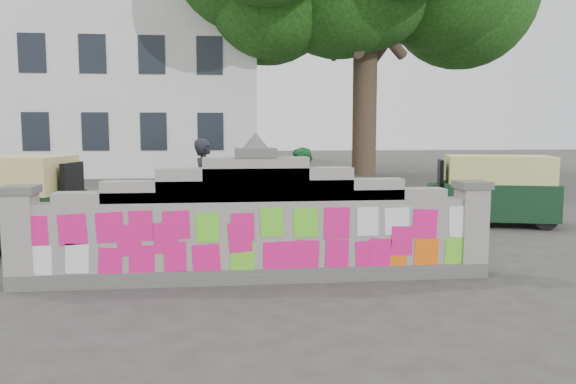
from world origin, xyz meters
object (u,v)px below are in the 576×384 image
pedestrian (302,193)px  rickshaw_right (494,189)px  cyclist_bike (206,220)px  cyclist_rider (206,201)px  rickshaw_left (4,201)px

pedestrian → rickshaw_right: bearing=77.3°
cyclist_bike → cyclist_rider: bearing=-0.0°
cyclist_bike → pedestrian: 1.92m
rickshaw_left → rickshaw_right: rickshaw_left is taller
cyclist_bike → rickshaw_left: size_ratio=0.62×
cyclist_rider → rickshaw_right: (6.12, 1.73, -0.05)m
rickshaw_right → cyclist_bike: bearing=32.3°
cyclist_bike → rickshaw_left: (-3.41, 0.21, 0.35)m
cyclist_rider → rickshaw_left: size_ratio=0.55×
rickshaw_left → rickshaw_right: (9.52, 1.52, -0.06)m
cyclist_rider → pedestrian: size_ratio=0.96×
cyclist_rider → rickshaw_left: (-3.41, 0.21, 0.01)m
pedestrian → rickshaw_right: (4.34, 1.12, -0.08)m
cyclist_bike → rickshaw_right: (6.12, 1.73, 0.29)m
cyclist_bike → rickshaw_right: bearing=-85.1°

